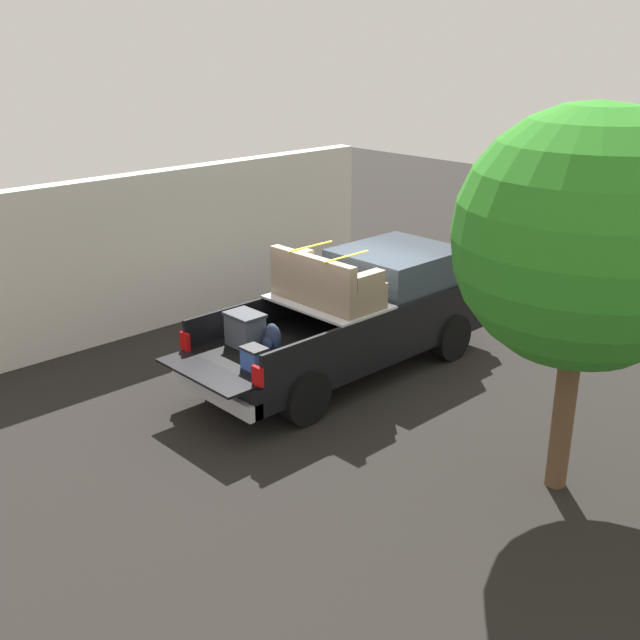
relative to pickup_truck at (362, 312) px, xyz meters
The scene contains 4 objects.
ground_plane 1.06m from the pickup_truck, behind, with size 40.00×40.00×0.00m, color black.
pickup_truck is the anchor object (origin of this frame).
building_facade 4.33m from the pickup_truck, 104.30° to the left, with size 9.75×0.36×3.04m, color silver.
tree_background 4.99m from the pickup_truck, 102.06° to the right, with size 3.08×3.08×4.80m.
Camera 1 is at (-8.63, -8.46, 5.46)m, focal length 43.17 mm.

